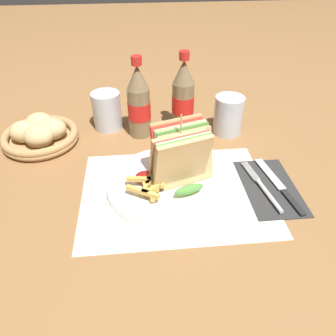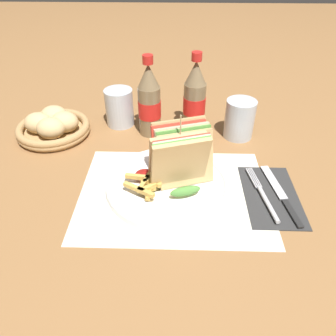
{
  "view_description": "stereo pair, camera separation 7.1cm",
  "coord_description": "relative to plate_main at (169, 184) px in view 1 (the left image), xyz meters",
  "views": [
    {
      "loc": [
        -0.08,
        -0.56,
        0.47
      ],
      "look_at": [
        -0.02,
        -0.0,
        0.04
      ],
      "focal_mm": 35.0,
      "sensor_mm": 36.0,
      "label": 1
    },
    {
      "loc": [
        -0.01,
        -0.57,
        0.47
      ],
      "look_at": [
        -0.02,
        -0.0,
        0.04
      ],
      "focal_mm": 35.0,
      "sensor_mm": 36.0,
      "label": 2
    }
  ],
  "objects": [
    {
      "name": "fries_pile",
      "position": [
        -0.04,
        -0.02,
        0.02
      ],
      "size": [
        0.1,
        0.1,
        0.02
      ],
      "color": "gold",
      "rests_on": "plate_main"
    },
    {
      "name": "ground_plane",
      "position": [
        0.02,
        0.02,
        -0.01
      ],
      "size": [
        4.0,
        4.0,
        0.0
      ],
      "primitive_type": "plane",
      "color": "olive"
    },
    {
      "name": "fork",
      "position": [
        0.2,
        -0.04,
        -0.0
      ],
      "size": [
        0.04,
        0.17,
        0.01
      ],
      "rotation": [
        0.0,
        0.0,
        0.16
      ],
      "color": "silver",
      "rests_on": "napkin"
    },
    {
      "name": "glass_near",
      "position": [
        0.18,
        0.22,
        0.03
      ],
      "size": [
        0.08,
        0.08,
        0.1
      ],
      "color": "silver",
      "rests_on": "ground_plane"
    },
    {
      "name": "club_sandwich",
      "position": [
        0.03,
        0.01,
        0.07
      ],
      "size": [
        0.14,
        0.14,
        0.16
      ],
      "color": "tan",
      "rests_on": "plate_main"
    },
    {
      "name": "knife",
      "position": [
        0.24,
        -0.02,
        -0.0
      ],
      "size": [
        0.05,
        0.19,
        0.0
      ],
      "rotation": [
        0.0,
        0.0,
        0.16
      ],
      "color": "black",
      "rests_on": "napkin"
    },
    {
      "name": "coke_bottle_near",
      "position": [
        -0.05,
        0.23,
        0.08
      ],
      "size": [
        0.06,
        0.06,
        0.21
      ],
      "color": "#7A6647",
      "rests_on": "ground_plane"
    },
    {
      "name": "placemat",
      "position": [
        0.01,
        -0.02,
        -0.01
      ],
      "size": [
        0.4,
        0.3,
        0.0
      ],
      "color": "silver",
      "rests_on": "ground_plane"
    },
    {
      "name": "glass_far",
      "position": [
        -0.14,
        0.28,
        0.03
      ],
      "size": [
        0.08,
        0.08,
        0.1
      ],
      "color": "silver",
      "rests_on": "ground_plane"
    },
    {
      "name": "bread_basket",
      "position": [
        -0.32,
        0.22,
        0.01
      ],
      "size": [
        0.19,
        0.19,
        0.07
      ],
      "color": "#AD8451",
      "rests_on": "ground_plane"
    },
    {
      "name": "napkin",
      "position": [
        0.22,
        -0.02,
        -0.01
      ],
      "size": [
        0.11,
        0.2,
        0.0
      ],
      "color": "#2D2D2D",
      "rests_on": "ground_plane"
    },
    {
      "name": "coke_bottle_far",
      "position": [
        0.06,
        0.26,
        0.08
      ],
      "size": [
        0.06,
        0.06,
        0.21
      ],
      "color": "#7A6647",
      "rests_on": "ground_plane"
    },
    {
      "name": "plate_main",
      "position": [
        0.0,
        0.0,
        0.0
      ],
      "size": [
        0.27,
        0.27,
        0.02
      ],
      "color": "white",
      "rests_on": "ground_plane"
    },
    {
      "name": "ketchup_blob",
      "position": [
        -0.05,
        0.01,
        0.02
      ],
      "size": [
        0.04,
        0.04,
        0.02
      ],
      "color": "maroon",
      "rests_on": "plate_main"
    }
  ]
}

